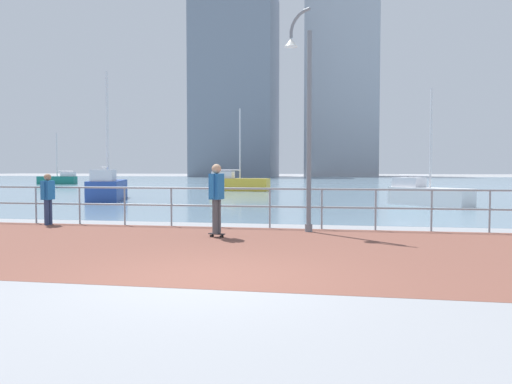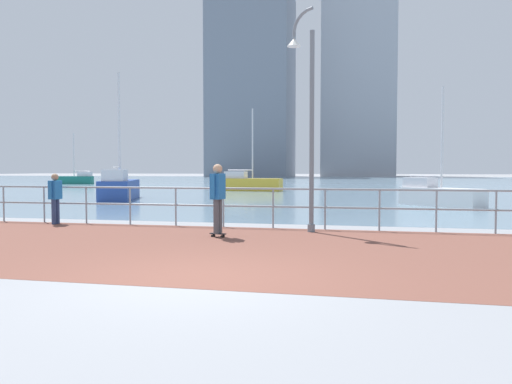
# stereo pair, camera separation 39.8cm
# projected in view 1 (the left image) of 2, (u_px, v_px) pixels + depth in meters

# --- Properties ---
(ground) EXTENTS (220.00, 220.00, 0.00)m
(ground) POSITION_uv_depth(u_px,v_px,m) (322.00, 186.00, 46.58)
(ground) COLOR gray
(brick_paving) EXTENTS (28.00, 6.93, 0.01)m
(brick_paving) POSITION_uv_depth(u_px,v_px,m) (245.00, 248.00, 10.02)
(brick_paving) COLOR brown
(brick_paving) RESTS_ON ground
(harbor_water) EXTENTS (180.00, 88.00, 0.00)m
(harbor_water) POSITION_uv_depth(u_px,v_px,m) (326.00, 183.00, 57.70)
(harbor_water) COLOR #6B899E
(harbor_water) RESTS_ON ground
(waterfront_railing) EXTENTS (25.25, 0.06, 1.10)m
(waterfront_railing) POSITION_uv_depth(u_px,v_px,m) (270.00, 200.00, 13.40)
(waterfront_railing) COLOR #8C99A3
(waterfront_railing) RESTS_ON ground
(lamppost) EXTENTS (0.77, 0.51, 5.67)m
(lamppost) POSITION_uv_depth(u_px,v_px,m) (304.00, 109.00, 12.59)
(lamppost) COLOR slate
(lamppost) RESTS_ON ground
(skateboarder) EXTENTS (0.41, 0.56, 1.72)m
(skateboarder) POSITION_uv_depth(u_px,v_px,m) (217.00, 193.00, 11.57)
(skateboarder) COLOR black
(skateboarder) RESTS_ON ground
(bystander) EXTENTS (0.25, 0.55, 1.47)m
(bystander) POSITION_uv_depth(u_px,v_px,m) (48.00, 195.00, 14.15)
(bystander) COLOR navy
(bystander) RESTS_ON ground
(sailboat_red) EXTENTS (3.43, 3.33, 5.13)m
(sailboat_red) POSITION_uv_depth(u_px,v_px,m) (427.00, 194.00, 21.71)
(sailboat_red) COLOR white
(sailboat_red) RESTS_ON ground
(sailboat_ivory) EXTENTS (2.88, 4.94, 6.63)m
(sailboat_ivory) POSITION_uv_depth(u_px,v_px,m) (107.00, 188.00, 25.46)
(sailboat_ivory) COLOR #284799
(sailboat_ivory) RESTS_ON ground
(sailboat_white) EXTENTS (3.99, 1.93, 5.38)m
(sailboat_white) POSITION_uv_depth(u_px,v_px,m) (59.00, 179.00, 51.81)
(sailboat_white) COLOR #197266
(sailboat_white) RESTS_ON ground
(sailboat_gray) EXTENTS (4.34, 1.60, 5.98)m
(sailboat_gray) POSITION_uv_depth(u_px,v_px,m) (238.00, 183.00, 36.06)
(sailboat_gray) COLOR gold
(sailboat_gray) RESTS_ON ground
(tower_concrete) EXTENTS (16.45, 13.58, 39.23)m
(tower_concrete) POSITION_uv_depth(u_px,v_px,m) (235.00, 85.00, 101.59)
(tower_concrete) COLOR slate
(tower_concrete) RESTS_ON ground
(tower_steel) EXTENTS (15.32, 15.32, 41.81)m
(tower_steel) POSITION_uv_depth(u_px,v_px,m) (342.00, 85.00, 108.73)
(tower_steel) COLOR #A3A8B2
(tower_steel) RESTS_ON ground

